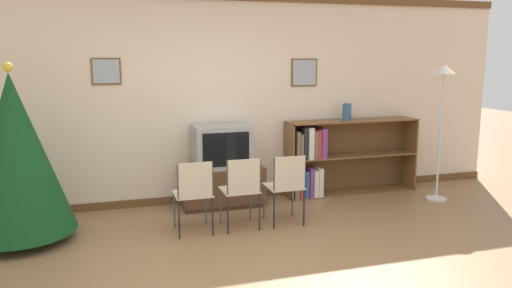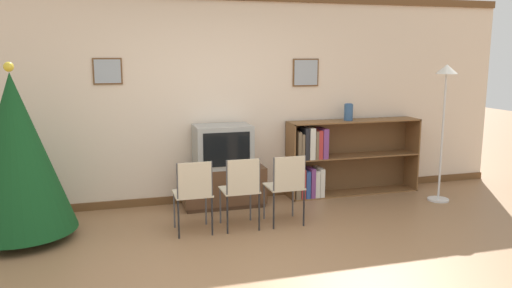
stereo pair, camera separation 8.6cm
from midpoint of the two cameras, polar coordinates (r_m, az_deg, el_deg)
ground_plane at (r=4.63m, az=1.01°, el=-14.43°), size 24.00×24.00×0.00m
wall_back at (r=6.53m, az=-5.14°, el=5.11°), size 8.65×0.11×2.70m
christmas_tree at (r=5.66m, az=-25.34°, el=-1.01°), size 1.12×1.12×1.86m
tv_console at (r=6.44m, az=-3.40°, el=-4.83°), size 1.04×0.49×0.51m
television at (r=6.33m, az=-3.44°, el=-0.25°), size 0.71×0.47×0.54m
folding_chair_left at (r=5.41m, az=-6.70°, el=-5.47°), size 0.40×0.40×0.82m
folding_chair_center at (r=5.52m, az=-1.25°, el=-5.09°), size 0.40×0.40×0.82m
folding_chair_right at (r=5.67m, az=3.93°, el=-4.68°), size 0.40×0.40×0.82m
bookshelf at (r=6.95m, az=8.83°, el=-1.78°), size 1.89×0.36×1.03m
vase at (r=6.96m, az=10.88°, el=3.64°), size 0.12×0.12×0.23m
standing_lamp at (r=6.92m, az=21.12°, el=5.02°), size 0.28×0.28×1.80m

